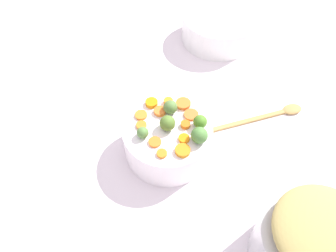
{
  "coord_description": "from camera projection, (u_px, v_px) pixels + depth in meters",
  "views": [
    {
      "loc": [
        -0.39,
        0.33,
        0.8
      ],
      "look_at": [
        -0.0,
        0.02,
        0.13
      ],
      "focal_mm": 35.78,
      "sensor_mm": 36.0,
      "label": 1
    }
  ],
  "objects": [
    {
      "name": "tabletop",
      "position": [
        172.0,
        149.0,
        0.94
      ],
      "size": [
        2.4,
        2.4,
        0.02
      ],
      "primitive_type": "cube",
      "color": "white",
      "rests_on": "ground"
    },
    {
      "name": "serving_bowl_carrots",
      "position": [
        168.0,
        140.0,
        0.88
      ],
      "size": [
        0.23,
        0.23,
        0.1
      ],
      "primitive_type": "cylinder",
      "color": "white",
      "rests_on": "tabletop"
    },
    {
      "name": "metal_pot",
      "position": [
        309.0,
        248.0,
        0.7
      ],
      "size": [
        0.23,
        0.23,
        0.14
      ],
      "primitive_type": "cylinder",
      "color": "silver",
      "rests_on": "tabletop"
    },
    {
      "name": "stuffing_mound",
      "position": [
        326.0,
        233.0,
        0.62
      ],
      "size": [
        0.2,
        0.2,
        0.05
      ],
      "primitive_type": "ellipsoid",
      "color": "tan",
      "rests_on": "metal_pot"
    },
    {
      "name": "carrot_slice_0",
      "position": [
        159.0,
        112.0,
        0.87
      ],
      "size": [
        0.04,
        0.04,
        0.01
      ],
      "primitive_type": "cylinder",
      "rotation": [
        0.0,
        0.0,
        0.69
      ],
      "color": "orange",
      "rests_on": "serving_bowl_carrots"
    },
    {
      "name": "carrot_slice_1",
      "position": [
        183.0,
        104.0,
        0.89
      ],
      "size": [
        0.04,
        0.04,
        0.01
      ],
      "primitive_type": "cylinder",
      "rotation": [
        0.0,
        0.0,
        4.73
      ],
      "color": "orange",
      "rests_on": "serving_bowl_carrots"
    },
    {
      "name": "carrot_slice_2",
      "position": [
        185.0,
        125.0,
        0.84
      ],
      "size": [
        0.03,
        0.03,
        0.01
      ],
      "primitive_type": "cylinder",
      "rotation": [
        0.0,
        0.0,
        6.17
      ],
      "color": "orange",
      "rests_on": "serving_bowl_carrots"
    },
    {
      "name": "carrot_slice_3",
      "position": [
        162.0,
        154.0,
        0.79
      ],
      "size": [
        0.04,
        0.04,
        0.01
      ],
      "primitive_type": "cylinder",
      "rotation": [
        0.0,
        0.0,
        2.38
      ],
      "color": "orange",
      "rests_on": "serving_bowl_carrots"
    },
    {
      "name": "carrot_slice_4",
      "position": [
        168.0,
        102.0,
        0.89
      ],
      "size": [
        0.02,
        0.02,
        0.01
      ],
      "primitive_type": "cylinder",
      "rotation": [
        0.0,
        0.0,
        4.71
      ],
      "color": "orange",
      "rests_on": "serving_bowl_carrots"
    },
    {
      "name": "carrot_slice_5",
      "position": [
        155.0,
        142.0,
        0.81
      ],
      "size": [
        0.03,
        0.03,
        0.01
      ],
      "primitive_type": "cylinder",
      "rotation": [
        0.0,
        0.0,
        0.04
      ],
      "color": "orange",
      "rests_on": "serving_bowl_carrots"
    },
    {
      "name": "carrot_slice_6",
      "position": [
        183.0,
        150.0,
        0.8
      ],
      "size": [
        0.05,
        0.05,
        0.01
      ],
      "primitive_type": "cylinder",
      "rotation": [
        0.0,
        0.0,
        0.79
      ],
      "color": "orange",
      "rests_on": "serving_bowl_carrots"
    },
    {
      "name": "carrot_slice_7",
      "position": [
        184.0,
        139.0,
        0.82
      ],
      "size": [
        0.04,
        0.04,
        0.01
      ],
      "primitive_type": "cylinder",
      "rotation": [
        0.0,
        0.0,
        2.38
      ],
      "color": "orange",
      "rests_on": "serving_bowl_carrots"
    },
    {
      "name": "carrot_slice_8",
      "position": [
        141.0,
        125.0,
        0.84
      ],
      "size": [
        0.04,
        0.04,
        0.01
      ],
      "primitive_type": "cylinder",
      "rotation": [
        0.0,
        0.0,
        5.74
      ],
      "color": "orange",
      "rests_on": "serving_bowl_carrots"
    },
    {
      "name": "carrot_slice_9",
      "position": [
        152.0,
        102.0,
        0.89
      ],
      "size": [
        0.04,
        0.04,
        0.01
      ],
      "primitive_type": "cylinder",
      "rotation": [
        0.0,
        0.0,
        2.09
      ],
      "color": "orange",
      "rests_on": "serving_bowl_carrots"
    },
    {
      "name": "carrot_slice_10",
      "position": [
        141.0,
        115.0,
        0.86
      ],
      "size": [
        0.04,
        0.04,
        0.01
      ],
      "primitive_type": "cylinder",
      "rotation": [
        0.0,
        0.0,
        5.15
      ],
      "color": "orange",
      "rests_on": "serving_bowl_carrots"
    },
    {
      "name": "carrot_slice_11",
      "position": [
        191.0,
        115.0,
        0.87
      ],
      "size": [
        0.05,
        0.05,
        0.01
      ],
      "primitive_type": "cylinder",
      "rotation": [
        0.0,
        0.0,
        5.9
      ],
      "color": "orange",
      "rests_on": "serving_bowl_carrots"
    },
    {
      "name": "brussels_sprout_0",
      "position": [
        169.0,
        124.0,
        0.83
      ],
      "size": [
        0.04,
        0.04,
        0.04
      ],
      "primitive_type": "sphere",
      "color": "#567A2D",
      "rests_on": "serving_bowl_carrots"
    },
    {
      "name": "brussels_sprout_1",
      "position": [
        170.0,
        107.0,
        0.86
      ],
      "size": [
        0.04,
        0.04,
        0.04
      ],
      "primitive_type": "sphere",
      "color": "#597E3C",
      "rests_on": "serving_bowl_carrots"
    },
    {
      "name": "brussels_sprout_2",
      "position": [
        199.0,
        135.0,
        0.8
      ],
      "size": [
        0.04,
        0.04,
        0.04
      ],
      "primitive_type": "sphere",
      "color": "#51863C",
      "rests_on": "serving_bowl_carrots"
    },
    {
      "name": "brussels_sprout_3",
      "position": [
        200.0,
        122.0,
        0.83
      ],
      "size": [
        0.03,
        0.03,
        0.03
      ],
      "primitive_type": "sphere",
      "color": "#4E8326",
      "rests_on": "serving_bowl_carrots"
    },
    {
      "name": "brussels_sprout_4",
      "position": [
        143.0,
        133.0,
        0.82
      ],
      "size": [
        0.03,
        0.03,
        0.03
      ],
      "primitive_type": "sphere",
      "color": "#588640",
      "rests_on": "serving_bowl_carrots"
    },
    {
      "name": "wooden_spoon",
      "position": [
        272.0,
        115.0,
        0.99
      ],
      "size": [
        0.13,
        0.28,
        0.01
      ],
      "color": "tan",
      "rests_on": "tabletop"
    },
    {
      "name": "casserole_dish",
      "position": [
        218.0,
        27.0,
        1.18
      ],
      "size": [
        0.26,
        0.26,
        0.1
      ],
      "primitive_type": "cylinder",
      "color": "white",
      "rests_on": "tabletop"
    }
  ]
}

